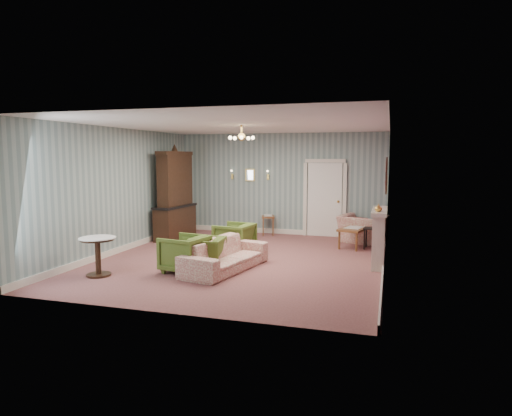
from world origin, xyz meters
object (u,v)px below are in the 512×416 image
(dresser, at_px, (175,193))
(coffee_table, at_px, (354,237))
(olive_chair_c, at_px, (234,237))
(pedestal_table, at_px, (98,257))
(olive_chair_a, at_px, (185,252))
(fireplace, at_px, (379,237))
(side_table_black, at_px, (371,238))
(sofa_chintz, at_px, (225,249))
(wingback_chair, at_px, (363,224))
(olive_chair_b, at_px, (205,252))

(dresser, bearing_deg, coffee_table, 6.47)
(olive_chair_c, distance_m, pedestal_table, 3.11)
(olive_chair_a, xyz_separation_m, fireplace, (3.60, 1.70, 0.18))
(side_table_black, bearing_deg, coffee_table, 166.27)
(sofa_chintz, xyz_separation_m, side_table_black, (2.68, 2.91, -0.15))
(wingback_chair, height_order, side_table_black, wingback_chair)
(wingback_chair, bearing_deg, pedestal_table, 64.63)
(fireplace, height_order, pedestal_table, fireplace)
(coffee_table, bearing_deg, olive_chair_b, -130.81)
(olive_chair_b, bearing_deg, side_table_black, 128.21)
(coffee_table, height_order, pedestal_table, pedestal_table)
(olive_chair_c, relative_size, wingback_chair, 0.73)
(wingback_chair, xyz_separation_m, dresser, (-4.94, -0.89, 0.78))
(olive_chair_c, bearing_deg, dresser, -114.47)
(side_table_black, relative_size, pedestal_table, 0.71)
(olive_chair_b, bearing_deg, sofa_chintz, 94.63)
(olive_chair_c, distance_m, coffee_table, 3.03)
(dresser, relative_size, side_table_black, 4.76)
(sofa_chintz, xyz_separation_m, dresser, (-2.51, 2.84, 0.85))
(olive_chair_a, height_order, sofa_chintz, sofa_chintz)
(olive_chair_c, xyz_separation_m, fireplace, (3.20, -0.07, 0.18))
(olive_chair_b, height_order, dresser, dresser)
(pedestal_table, bearing_deg, olive_chair_b, 30.34)
(fireplace, bearing_deg, dresser, 164.52)
(olive_chair_b, xyz_separation_m, coffee_table, (2.66, 3.08, -0.11))
(side_table_black, bearing_deg, olive_chair_a, -136.01)
(dresser, bearing_deg, pedestal_table, -80.22)
(olive_chair_a, bearing_deg, side_table_black, 143.82)
(olive_chair_a, height_order, olive_chair_b, olive_chair_a)
(wingback_chair, relative_size, coffee_table, 1.12)
(pedestal_table, bearing_deg, olive_chair_c, 53.74)
(olive_chair_c, xyz_separation_m, side_table_black, (2.99, 1.50, -0.14))
(dresser, relative_size, pedestal_table, 3.40)
(wingback_chair, distance_m, fireplace, 2.43)
(olive_chair_b, bearing_deg, fireplace, 107.38)
(wingback_chair, height_order, fireplace, fireplace)
(olive_chair_b, distance_m, fireplace, 3.59)
(olive_chair_a, distance_m, side_table_black, 4.71)
(olive_chair_a, distance_m, sofa_chintz, 0.79)
(olive_chair_c, height_order, wingback_chair, wingback_chair)
(olive_chair_a, height_order, side_table_black, olive_chair_a)
(sofa_chintz, xyz_separation_m, fireplace, (2.89, 1.34, 0.16))
(side_table_black, bearing_deg, sofa_chintz, -132.73)
(olive_chair_a, height_order, pedestal_table, olive_chair_a)
(fireplace, relative_size, coffee_table, 1.43)
(olive_chair_c, bearing_deg, fireplace, 97.04)
(sofa_chintz, bearing_deg, dresser, 53.39)
(olive_chair_b, height_order, coffee_table, olive_chair_b)
(olive_chair_a, xyz_separation_m, pedestal_table, (-1.44, -0.73, -0.03))
(wingback_chair, bearing_deg, olive_chair_c, 58.36)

